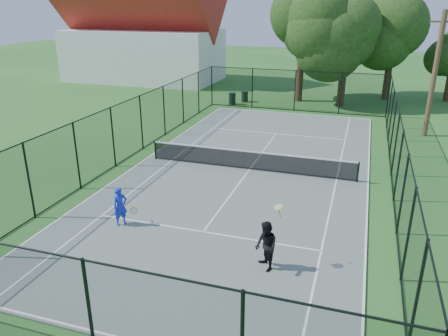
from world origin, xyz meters
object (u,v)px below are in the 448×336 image
(player_blue, at_px, (120,206))
(player_black, at_px, (266,246))
(trash_bin_left, at_px, (232,98))
(utility_pole, at_px, (434,75))
(trash_bin_right, at_px, (245,96))
(tennis_net, at_px, (250,160))

(player_blue, xyz_separation_m, player_black, (5.62, -1.16, 0.07))
(player_blue, relative_size, player_black, 0.62)
(trash_bin_left, height_order, utility_pole, utility_pole)
(trash_bin_right, height_order, utility_pole, utility_pole)
(player_black, bearing_deg, tennis_net, 108.06)
(trash_bin_left, xyz_separation_m, utility_pole, (13.69, -4.70, 3.24))
(tennis_net, distance_m, player_black, 8.34)
(trash_bin_right, distance_m, player_black, 23.82)
(tennis_net, xyz_separation_m, trash_bin_left, (-5.05, 13.70, -0.12))
(tennis_net, height_order, player_blue, player_blue)
(trash_bin_left, relative_size, player_blue, 0.63)
(tennis_net, xyz_separation_m, player_black, (2.58, -7.93, 0.26))
(trash_bin_left, distance_m, player_blue, 20.57)
(tennis_net, height_order, trash_bin_right, tennis_net)
(trash_bin_left, distance_m, utility_pole, 14.83)
(trash_bin_right, xyz_separation_m, player_blue, (1.30, -21.63, 0.33))
(trash_bin_left, distance_m, player_black, 22.94)
(tennis_net, relative_size, utility_pole, 1.39)
(tennis_net, height_order, player_black, player_black)
(trash_bin_right, height_order, player_black, player_black)
(utility_pole, bearing_deg, player_blue, -126.53)
(trash_bin_left, height_order, player_black, player_black)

